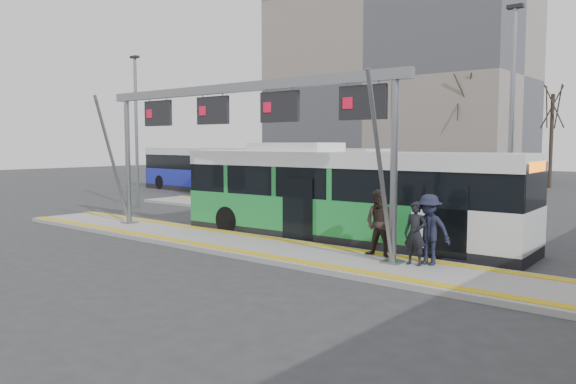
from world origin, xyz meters
The scene contains 18 objects.
ground centered at (0.00, 0.00, 0.00)m, with size 120.00×120.00×0.00m, color #2D2D30.
platform_main centered at (0.00, 0.00, 0.07)m, with size 22.00×3.00×0.15m, color gray.
platform_second centered at (-4.00, 8.00, 0.07)m, with size 20.00×3.00×0.15m, color gray.
tactile_main centered at (0.00, 0.00, 0.16)m, with size 22.00×2.65×0.02m.
tactile_second centered at (-4.00, 9.15, 0.16)m, with size 20.00×0.35×0.02m.
gantry centered at (-0.35, 0.25, 4.30)m, with size 13.00×1.68×5.20m.
apartment_block centered at (-14.00, 36.00, 9.21)m, with size 24.50×12.50×18.40m.
hero_bus centered at (2.10, 2.98, 1.56)m, with size 12.47×3.18×3.40m.
bg_bus_green centered at (-7.35, 11.52, 1.53)m, with size 12.53×3.31×3.10m.
bg_bus_blue centered at (-16.50, 13.76, 1.50)m, with size 11.81×3.36×3.04m.
passenger_a centered at (6.08, 0.45, 1.00)m, with size 0.62×0.40×1.69m, color black.
passenger_b centered at (4.80, 0.84, 1.11)m, with size 0.94×0.73×1.93m, color #2D221E.
passenger_c centered at (6.34, 0.73, 1.09)m, with size 1.22×0.70×1.88m, color #1B1D31.
tree_left centered at (-4.87, 30.39, 6.92)m, with size 1.40×1.40×9.12m.
tree_mid centered at (1.25, 32.24, 6.05)m, with size 1.40×1.40×7.97m.
tree_far centered at (-23.86, 32.10, 5.94)m, with size 1.40×1.40×7.83m.
lamp_west centered at (-11.63, 4.41, 4.15)m, with size 0.50×0.25×7.81m.
lamp_east centered at (6.77, 5.75, 4.14)m, with size 0.50×0.25×7.80m.
Camera 1 is at (12.80, -13.05, 3.39)m, focal length 35.00 mm.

